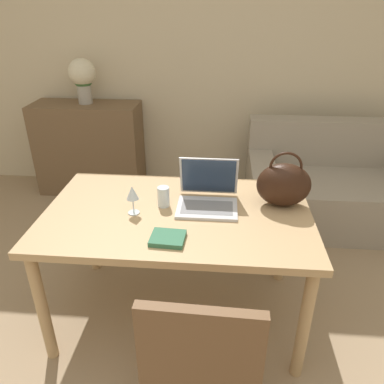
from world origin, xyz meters
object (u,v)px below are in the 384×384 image
Objects in this scene: chair at (202,364)px; laptop at (208,193)px; flower_vase at (82,76)px; wine_glass at (132,194)px; drinking_glass at (163,197)px; couch at (332,189)px; handbag at (284,184)px.

laptop is at bearing 93.43° from chair.
chair is 2.25× the size of flower_vase.
flower_vase is (-0.83, 1.69, 0.28)m from wine_glass.
wine_glass is (-0.15, -0.09, 0.06)m from drinking_glass.
flower_vase is (-0.97, 1.60, 0.34)m from drinking_glass.
chair is 8.00× the size of drinking_glass.
drinking_glass is 0.28× the size of flower_vase.
chair is 2.25m from couch.
drinking_glass is 0.71× the size of wine_glass.
handbag is (0.41, 0.02, 0.06)m from laptop.
chair is 2.78m from flower_vase.
chair reaches higher than wine_glass.
handbag is (0.38, 0.88, 0.35)m from chair.
couch is at bearing 42.11° from wine_glass.
wine_glass is 0.81m from handbag.
drinking_glass is (-0.27, 0.81, 0.28)m from chair.
handbag reaches higher than chair.
chair is 0.91m from laptop.
couch is 4.62× the size of handbag.
laptop reaches higher than couch.
couch is 1.98m from wine_glass.
flower_vase reaches higher than wine_glass.
chair is at bearing -116.60° from couch.
couch is at bearing 65.12° from chair.
handbag reaches higher than laptop.
laptop is 0.41m from handbag.
wine_glass reaches higher than couch.
laptop reaches higher than drinking_glass.
flower_vase is at bearing 116.06° from wine_glass.
drinking_glass is 0.65m from handbag.
drinking_glass is 0.18m from wine_glass.
wine_glass reaches higher than drinking_glass.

